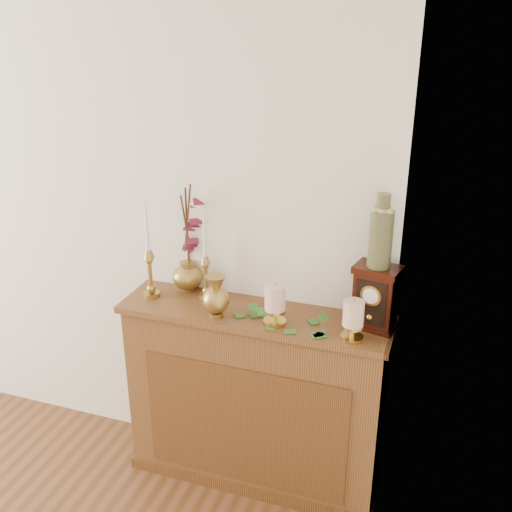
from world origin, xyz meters
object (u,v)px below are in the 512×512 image
at_px(bud_vase, 216,297).
at_px(ginger_jar, 192,241).
at_px(mantel_clock, 375,298).
at_px(ceramic_vase, 381,235).
at_px(candlestick_center, 206,270).
at_px(candlestick_left, 149,266).

distance_m(bud_vase, ginger_jar, 0.36).
distance_m(mantel_clock, ceramic_vase, 0.28).
height_order(candlestick_center, ginger_jar, ginger_jar).
bearing_deg(candlestick_center, mantel_clock, -1.97).
distance_m(candlestick_center, mantel_clock, 0.79).
bearing_deg(candlestick_center, ginger_jar, 140.40).
relative_size(candlestick_center, ginger_jar, 0.79).
distance_m(candlestick_center, ceramic_vase, 0.83).
distance_m(ginger_jar, mantel_clock, 0.90).
bearing_deg(mantel_clock, bud_vase, -156.67).
xyz_separation_m(candlestick_left, ginger_jar, (0.15, 0.16, 0.09)).
height_order(bud_vase, ginger_jar, ginger_jar).
distance_m(candlestick_left, bud_vase, 0.38).
bearing_deg(bud_vase, candlestick_center, 125.77).
relative_size(ginger_jar, ceramic_vase, 1.75).
distance_m(candlestick_center, ginger_jar, 0.17).
bearing_deg(ginger_jar, ceramic_vase, -6.95).
height_order(candlestick_left, bud_vase, candlestick_left).
xyz_separation_m(bud_vase, ginger_jar, (-0.22, 0.25, 0.15)).
bearing_deg(candlestick_center, bud_vase, -54.23).
bearing_deg(mantel_clock, candlestick_left, -165.50).
relative_size(mantel_clock, ceramic_vase, 0.90).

